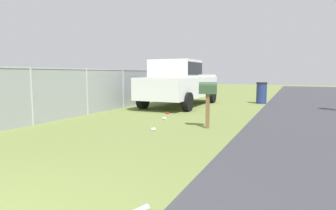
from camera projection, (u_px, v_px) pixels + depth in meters
The scene contains 8 objects.
mailbox at pixel (208, 92), 7.66m from camera, with size 0.29×0.50×1.26m.
pickup_truck at pixel (179, 82), 13.01m from camera, with size 5.50×2.28×2.09m.
trash_bin at pixel (262, 93), 14.10m from camera, with size 0.52×0.52×1.06m.
fence_section at pixel (87, 90), 10.30m from camera, with size 14.36×0.07×1.68m.
litter_cup_far_scatter at pixel (165, 118), 9.25m from camera, with size 0.08×0.08×0.10m, color white.
litter_bottle_midfield_a at pixel (140, 210), 3.02m from camera, with size 0.07×0.07×0.22m, color #B2D8BF.
litter_cup_near_hydrant at pixel (153, 129), 7.40m from camera, with size 0.08×0.08×0.10m, color white.
litter_can_by_mailbox at pixel (167, 113), 10.51m from camera, with size 0.07×0.07×0.12m, color red.
Camera 1 is at (-0.85, -2.75, 1.48)m, focal length 30.32 mm.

